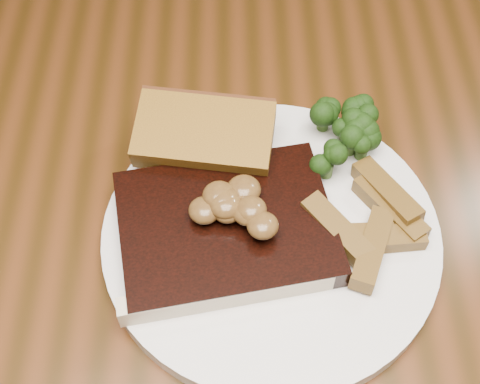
# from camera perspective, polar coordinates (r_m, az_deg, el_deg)

# --- Properties ---
(dining_table) EXTENTS (1.60, 0.90, 0.75)m
(dining_table) POSITION_cam_1_polar(r_m,az_deg,el_deg) (0.68, 0.02, -4.75)
(dining_table) COLOR #47240E
(dining_table) RESTS_ON ground
(plate) EXTENTS (0.33, 0.33, 0.01)m
(plate) POSITION_cam_1_polar(r_m,az_deg,el_deg) (0.57, 2.65, -3.83)
(plate) COLOR white
(plate) RESTS_ON dining_table
(steak) EXTENTS (0.19, 0.16, 0.03)m
(steak) POSITION_cam_1_polar(r_m,az_deg,el_deg) (0.55, -1.16, -3.16)
(steak) COLOR black
(steak) RESTS_ON plate
(steak_bone) EXTENTS (0.17, 0.05, 0.02)m
(steak_bone) POSITION_cam_1_polar(r_m,az_deg,el_deg) (0.52, -1.15, -8.85)
(steak_bone) COLOR beige
(steak_bone) RESTS_ON plate
(mushroom_pile) EXTENTS (0.08, 0.08, 0.03)m
(mushroom_pile) POSITION_cam_1_polar(r_m,az_deg,el_deg) (0.53, -1.10, -0.83)
(mushroom_pile) COLOR brown
(mushroom_pile) RESTS_ON steak
(garlic_bread) EXTENTS (0.13, 0.08, 0.03)m
(garlic_bread) POSITION_cam_1_polar(r_m,az_deg,el_deg) (0.60, -2.98, 3.65)
(garlic_bread) COLOR #8C6219
(garlic_bread) RESTS_ON plate
(potato_wedges) EXTENTS (0.10, 0.10, 0.02)m
(potato_wedges) POSITION_cam_1_polar(r_m,az_deg,el_deg) (0.56, 10.73, -3.04)
(potato_wedges) COLOR brown
(potato_wedges) RESTS_ON plate
(broccoli_cluster) EXTENTS (0.06, 0.06, 0.04)m
(broccoli_cluster) POSITION_cam_1_polar(r_m,az_deg,el_deg) (0.60, 8.61, 4.52)
(broccoli_cluster) COLOR #17350C
(broccoli_cluster) RESTS_ON plate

